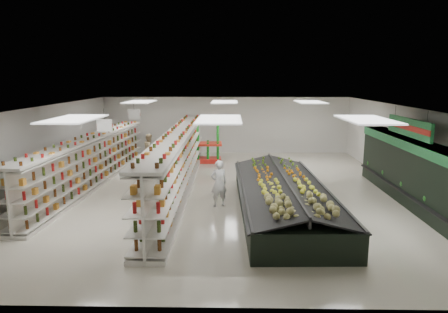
{
  "coord_description": "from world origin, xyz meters",
  "views": [
    {
      "loc": [
        0.34,
        -14.84,
        4.27
      ],
      "look_at": [
        0.04,
        0.62,
        1.22
      ],
      "focal_mm": 32.0,
      "sensor_mm": 36.0,
      "label": 1
    }
  ],
  "objects_px": {
    "gondola_left": "(92,163)",
    "shopper_background": "(150,149)",
    "shopper_main": "(219,183)",
    "soda_endcap": "(208,145)",
    "gondola_center": "(178,164)",
    "produce_island": "(283,195)"
  },
  "relations": [
    {
      "from": "gondola_left",
      "to": "shopper_main",
      "type": "relative_size",
      "value": 7.13
    },
    {
      "from": "gondola_left",
      "to": "gondola_center",
      "type": "relative_size",
      "value": 0.88
    },
    {
      "from": "soda_endcap",
      "to": "shopper_main",
      "type": "height_order",
      "value": "soda_endcap"
    },
    {
      "from": "gondola_left",
      "to": "shopper_main",
      "type": "xyz_separation_m",
      "value": [
        5.18,
        -2.65,
        -0.1
      ]
    },
    {
      "from": "gondola_left",
      "to": "gondola_center",
      "type": "xyz_separation_m",
      "value": [
        3.57,
        -0.68,
        0.12
      ]
    },
    {
      "from": "gondola_center",
      "to": "shopper_background",
      "type": "bearing_deg",
      "value": 113.08
    },
    {
      "from": "soda_endcap",
      "to": "gondola_left",
      "type": "bearing_deg",
      "value": -134.13
    },
    {
      "from": "gondola_center",
      "to": "shopper_main",
      "type": "xyz_separation_m",
      "value": [
        1.61,
        -1.97,
        -0.23
      ]
    },
    {
      "from": "shopper_background",
      "to": "soda_endcap",
      "type": "bearing_deg",
      "value": -78.31
    },
    {
      "from": "soda_endcap",
      "to": "shopper_background",
      "type": "relative_size",
      "value": 1.18
    },
    {
      "from": "produce_island",
      "to": "shopper_background",
      "type": "relative_size",
      "value": 5.23
    },
    {
      "from": "gondola_center",
      "to": "shopper_main",
      "type": "distance_m",
      "value": 2.56
    },
    {
      "from": "gondola_center",
      "to": "soda_endcap",
      "type": "height_order",
      "value": "gondola_center"
    },
    {
      "from": "gondola_left",
      "to": "soda_endcap",
      "type": "relative_size",
      "value": 6.3
    },
    {
      "from": "gondola_left",
      "to": "shopper_main",
      "type": "distance_m",
      "value": 5.82
    },
    {
      "from": "produce_island",
      "to": "soda_endcap",
      "type": "bearing_deg",
      "value": 110.76
    },
    {
      "from": "gondola_center",
      "to": "produce_island",
      "type": "height_order",
      "value": "gondola_center"
    },
    {
      "from": "gondola_center",
      "to": "shopper_main",
      "type": "relative_size",
      "value": 8.07
    },
    {
      "from": "gondola_left",
      "to": "shopper_background",
      "type": "height_order",
      "value": "gondola_left"
    },
    {
      "from": "soda_endcap",
      "to": "shopper_background",
      "type": "height_order",
      "value": "soda_endcap"
    },
    {
      "from": "produce_island",
      "to": "shopper_background",
      "type": "distance_m",
      "value": 9.27
    },
    {
      "from": "shopper_background",
      "to": "gondola_left",
      "type": "bearing_deg",
      "value": 163.92
    }
  ]
}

